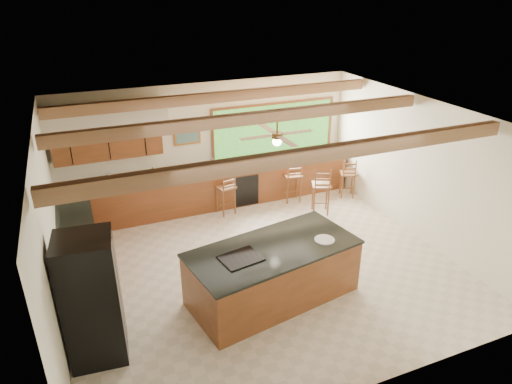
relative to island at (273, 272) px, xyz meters
name	(u,v)px	position (x,y,z in m)	size (l,w,h in m)	color
ground	(262,266)	(0.20, 0.92, -0.51)	(7.20, 7.20, 0.00)	beige
room_shell	(241,151)	(0.03, 1.57, 1.71)	(7.27, 6.54, 3.02)	white
counter_run	(187,201)	(-0.62, 3.44, -0.04)	(7.12, 3.10, 1.25)	brown
island	(273,272)	(0.00, 0.00, 0.00)	(3.10, 1.85, 1.03)	brown
refrigerator	(92,299)	(-2.94, -0.26, 0.49)	(0.85, 0.83, 2.00)	black
bar_stool_a	(226,188)	(0.30, 3.31, 0.16)	(0.48, 0.48, 1.13)	brown
bar_stool_b	(323,187)	(2.40, 2.46, 0.19)	(0.56, 0.56, 1.19)	brown
bar_stool_c	(294,176)	(2.07, 3.31, 0.19)	(0.49, 0.49, 1.17)	brown
bar_stool_d	(349,175)	(3.50, 3.00, 0.12)	(0.50, 0.50, 1.05)	brown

